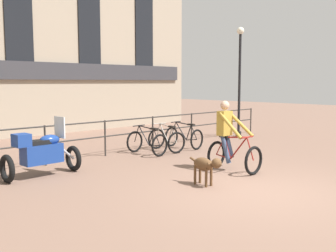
# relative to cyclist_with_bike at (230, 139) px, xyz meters

# --- Properties ---
(ground_plane) EXTENTS (60.00, 60.00, 0.00)m
(ground_plane) POSITION_rel_cyclist_with_bike_xyz_m (-1.08, -1.53, -0.76)
(ground_plane) COLOR #7A5B4C
(canal_railing) EXTENTS (15.05, 0.05, 1.05)m
(canal_railing) POSITION_rel_cyclist_with_bike_xyz_m (-1.08, 3.67, -0.05)
(canal_railing) COLOR #2D2B28
(canal_railing) RESTS_ON ground_plane
(cyclist_with_bike) EXTENTS (0.69, 1.17, 1.70)m
(cyclist_with_bike) POSITION_rel_cyclist_with_bike_xyz_m (0.00, 0.00, 0.00)
(cyclist_with_bike) COLOR black
(cyclist_with_bike) RESTS_ON ground_plane
(dog) EXTENTS (0.26, 0.91, 0.63)m
(dog) POSITION_rel_cyclist_with_bike_xyz_m (-1.53, -0.54, -0.32)
(dog) COLOR brown
(dog) RESTS_ON ground_plane
(parked_motorcycle) EXTENTS (1.75, 0.65, 1.35)m
(parked_motorcycle) POSITION_rel_cyclist_with_bike_xyz_m (-3.59, 2.61, -0.20)
(parked_motorcycle) COLOR black
(parked_motorcycle) RESTS_ON ground_plane
(parked_bicycle_near_lamp) EXTENTS (0.73, 1.15, 0.86)m
(parked_bicycle_near_lamp) POSITION_rel_cyclist_with_bike_xyz_m (-0.03, 3.02, -0.41)
(parked_bicycle_near_lamp) COLOR black
(parked_bicycle_near_lamp) RESTS_ON ground_plane
(parked_bicycle_mid_left) EXTENTS (0.81, 1.19, 0.86)m
(parked_bicycle_mid_left) POSITION_rel_cyclist_with_bike_xyz_m (0.77, 3.02, -0.41)
(parked_bicycle_mid_left) COLOR black
(parked_bicycle_mid_left) RESTS_ON ground_plane
(parked_bicycle_mid_right) EXTENTS (0.76, 1.17, 0.86)m
(parked_bicycle_mid_right) POSITION_rel_cyclist_with_bike_xyz_m (1.58, 3.02, -0.41)
(parked_bicycle_mid_right) COLOR black
(parked_bicycle_mid_right) RESTS_ON ground_plane
(street_lamp) EXTENTS (0.28, 0.28, 4.27)m
(street_lamp) POSITION_rel_cyclist_with_bike_xyz_m (5.16, 3.40, 1.63)
(street_lamp) COLOR black
(street_lamp) RESTS_ON ground_plane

